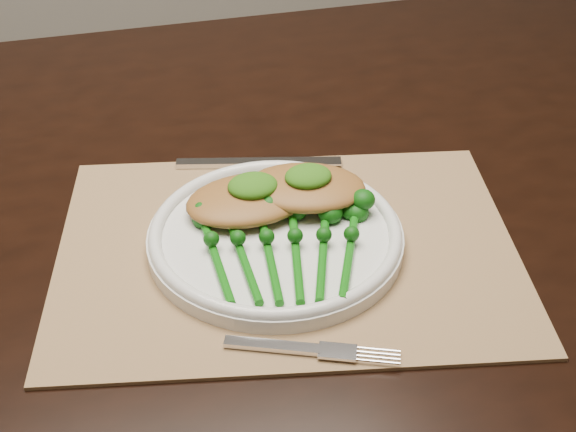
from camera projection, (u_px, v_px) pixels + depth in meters
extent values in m
cube|color=black|center=(188.00, 192.00, 0.95)|extent=(1.61, 0.92, 0.04)
cube|color=#98744D|center=(287.00, 249.00, 0.83)|extent=(0.52, 0.42, 0.00)
cylinder|color=silver|center=(275.00, 238.00, 0.82)|extent=(0.26, 0.26, 0.02)
torus|color=silver|center=(275.00, 231.00, 0.82)|extent=(0.26, 0.26, 0.01)
cube|color=silver|center=(209.00, 163.00, 0.95)|extent=(0.08, 0.03, 0.01)
cube|color=silver|center=(291.00, 162.00, 0.95)|extent=(0.12, 0.04, 0.00)
cube|color=silver|center=(272.00, 346.00, 0.71)|extent=(0.08, 0.04, 0.00)
ellipsoid|color=#9E672D|center=(248.00, 200.00, 0.84)|extent=(0.14, 0.10, 0.03)
ellipsoid|color=#9E672D|center=(305.00, 187.00, 0.85)|extent=(0.15, 0.12, 0.03)
ellipsoid|color=#1D4F0B|center=(253.00, 186.00, 0.84)|extent=(0.05, 0.05, 0.02)
ellipsoid|color=#1D4F0B|center=(308.00, 176.00, 0.84)|extent=(0.05, 0.04, 0.02)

